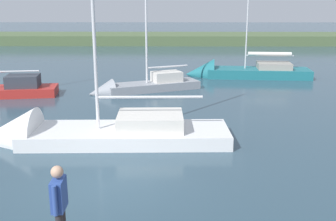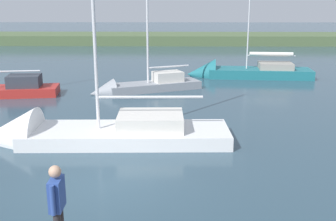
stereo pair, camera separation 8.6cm
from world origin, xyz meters
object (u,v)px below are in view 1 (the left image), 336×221
sailboat_behind_pier (79,137)px  sailboat_far_right (140,88)px  sailboat_near_dock (238,74)px  person_on_dock (59,202)px

sailboat_behind_pier → sailboat_far_right: 9.42m
sailboat_far_right → sailboat_near_dock: size_ratio=0.86×
sailboat_near_dock → sailboat_far_right: bearing=41.2°
sailboat_behind_pier → sailboat_far_right: size_ratio=1.31×
sailboat_far_right → sailboat_behind_pier: bearing=56.5°
sailboat_behind_pier → person_on_dock: bearing=99.1°
person_on_dock → sailboat_near_dock: bearing=71.5°
sailboat_behind_pier → sailboat_far_right: (-1.65, -9.27, -0.02)m
sailboat_behind_pier → sailboat_far_right: bearing=-101.7°
sailboat_behind_pier → person_on_dock: size_ratio=6.43×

